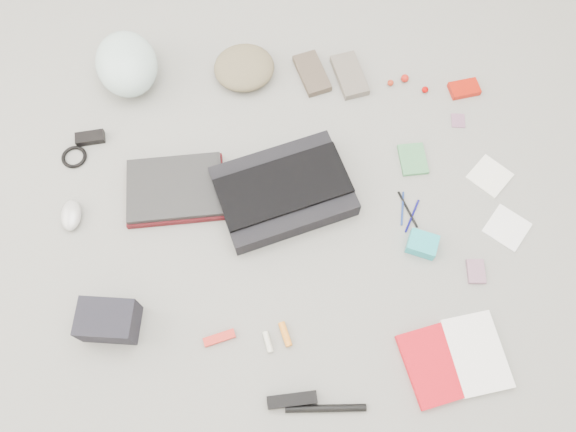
{
  "coord_description": "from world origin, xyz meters",
  "views": [
    {
      "loc": [
        0.02,
        -0.71,
        1.76
      ],
      "look_at": [
        0.0,
        0.0,
        0.05
      ],
      "focal_mm": 35.0,
      "sensor_mm": 36.0,
      "label": 1
    }
  ],
  "objects_px": {
    "messenger_bag": "(283,191)",
    "bike_helmet": "(127,64)",
    "accordion_wallet": "(422,244)",
    "laptop": "(175,187)",
    "camera_bag": "(108,321)",
    "book_red": "(432,366)"
  },
  "relations": [
    {
      "from": "bike_helmet",
      "to": "camera_bag",
      "type": "xyz_separation_m",
      "value": [
        0.07,
        -0.94,
        -0.03
      ]
    },
    {
      "from": "book_red",
      "to": "camera_bag",
      "type": "bearing_deg",
      "value": 156.57
    },
    {
      "from": "book_red",
      "to": "messenger_bag",
      "type": "bearing_deg",
      "value": 112.2
    },
    {
      "from": "laptop",
      "to": "book_red",
      "type": "height_order",
      "value": "laptop"
    },
    {
      "from": "messenger_bag",
      "to": "camera_bag",
      "type": "distance_m",
      "value": 0.69
    },
    {
      "from": "messenger_bag",
      "to": "bike_helmet",
      "type": "relative_size",
      "value": 1.56
    },
    {
      "from": "messenger_bag",
      "to": "book_red",
      "type": "height_order",
      "value": "messenger_bag"
    },
    {
      "from": "messenger_bag",
      "to": "camera_bag",
      "type": "xyz_separation_m",
      "value": [
        -0.52,
        -0.46,
        0.02
      ]
    },
    {
      "from": "bike_helmet",
      "to": "laptop",
      "type": "bearing_deg",
      "value": -84.0
    },
    {
      "from": "laptop",
      "to": "book_red",
      "type": "relative_size",
      "value": 1.41
    },
    {
      "from": "bike_helmet",
      "to": "accordion_wallet",
      "type": "distance_m",
      "value": 1.23
    },
    {
      "from": "laptop",
      "to": "camera_bag",
      "type": "xyz_separation_m",
      "value": [
        -0.15,
        -0.47,
        0.02
      ]
    },
    {
      "from": "laptop",
      "to": "bike_helmet",
      "type": "height_order",
      "value": "bike_helmet"
    },
    {
      "from": "messenger_bag",
      "to": "book_red",
      "type": "distance_m",
      "value": 0.73
    },
    {
      "from": "messenger_bag",
      "to": "laptop",
      "type": "height_order",
      "value": "messenger_bag"
    },
    {
      "from": "camera_bag",
      "to": "bike_helmet",
      "type": "bearing_deg",
      "value": 95.99
    },
    {
      "from": "laptop",
      "to": "bike_helmet",
      "type": "bearing_deg",
      "value": 107.29
    },
    {
      "from": "bike_helmet",
      "to": "camera_bag",
      "type": "distance_m",
      "value": 0.94
    },
    {
      "from": "camera_bag",
      "to": "accordion_wallet",
      "type": "relative_size",
      "value": 1.82
    },
    {
      "from": "accordion_wallet",
      "to": "laptop",
      "type": "bearing_deg",
      "value": -174.95
    },
    {
      "from": "messenger_bag",
      "to": "laptop",
      "type": "relative_size",
      "value": 1.35
    },
    {
      "from": "messenger_bag",
      "to": "accordion_wallet",
      "type": "distance_m",
      "value": 0.49
    }
  ]
}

